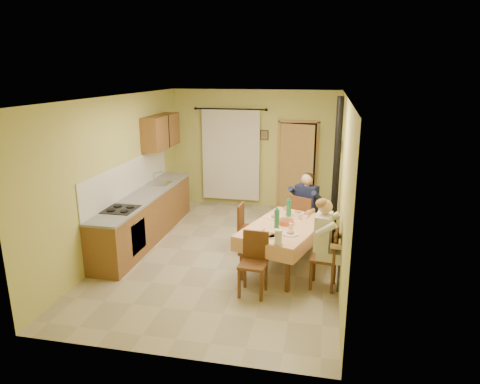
% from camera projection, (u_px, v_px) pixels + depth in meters
% --- Properties ---
extents(floor, '(4.00, 6.00, 0.01)m').
position_uv_depth(floor, '(226.00, 253.00, 7.83)').
color(floor, tan).
rests_on(floor, ground).
extents(room_shell, '(4.04, 6.04, 2.82)m').
position_uv_depth(room_shell, '(225.00, 155.00, 7.33)').
color(room_shell, '#C5C365').
rests_on(room_shell, ground).
extents(kitchen_run, '(0.64, 3.64, 1.56)m').
position_uv_depth(kitchen_run, '(146.00, 215.00, 8.40)').
color(kitchen_run, brown).
rests_on(kitchen_run, ground).
extents(upper_cabinets, '(0.35, 1.40, 0.70)m').
position_uv_depth(upper_cabinets, '(161.00, 131.00, 9.24)').
color(upper_cabinets, brown).
rests_on(upper_cabinets, room_shell).
extents(curtain, '(1.70, 0.07, 2.22)m').
position_uv_depth(curtain, '(231.00, 155.00, 10.32)').
color(curtain, black).
rests_on(curtain, ground).
extents(doorway, '(0.96, 0.26, 2.15)m').
position_uv_depth(doorway, '(297.00, 166.00, 10.09)').
color(doorway, black).
rests_on(doorway, ground).
extents(dining_table, '(1.54, 1.99, 0.76)m').
position_uv_depth(dining_table, '(284.00, 246.00, 7.16)').
color(dining_table, '#ECAA7B').
rests_on(dining_table, ground).
extents(tableware, '(0.63, 1.66, 0.33)m').
position_uv_depth(tableware, '(283.00, 223.00, 6.96)').
color(tableware, white).
rests_on(tableware, dining_table).
extents(chair_far, '(0.60, 0.60, 1.01)m').
position_uv_depth(chair_far, '(304.00, 231.00, 8.07)').
color(chair_far, '#5B3418').
rests_on(chair_far, ground).
extents(chair_near, '(0.42, 0.42, 0.94)m').
position_uv_depth(chair_near, '(253.00, 276.00, 6.33)').
color(chair_near, '#5B3418').
rests_on(chair_near, ground).
extents(chair_right, '(0.42, 0.42, 0.93)m').
position_uv_depth(chair_right, '(324.00, 270.00, 6.52)').
color(chair_right, '#5B3418').
rests_on(chair_right, ground).
extents(chair_left, '(0.40, 0.40, 0.93)m').
position_uv_depth(chair_left, '(249.00, 238.00, 7.75)').
color(chair_left, '#5B3418').
rests_on(chair_left, ground).
extents(man_far, '(0.65, 0.61, 1.39)m').
position_uv_depth(man_far, '(306.00, 202.00, 7.92)').
color(man_far, '#141938').
rests_on(man_far, chair_far).
extents(man_right, '(0.51, 0.61, 1.39)m').
position_uv_depth(man_right, '(325.00, 234.00, 6.36)').
color(man_right, silver).
rests_on(man_right, chair_right).
extents(stove_flue, '(0.24, 0.24, 2.80)m').
position_uv_depth(stove_flue, '(335.00, 196.00, 7.74)').
color(stove_flue, black).
rests_on(stove_flue, ground).
extents(picture_back, '(0.19, 0.03, 0.23)m').
position_uv_depth(picture_back, '(264.00, 135.00, 10.10)').
color(picture_back, black).
rests_on(picture_back, room_shell).
extents(picture_right, '(0.03, 0.31, 0.21)m').
position_uv_depth(picture_right, '(341.00, 146.00, 8.07)').
color(picture_right, brown).
rests_on(picture_right, room_shell).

